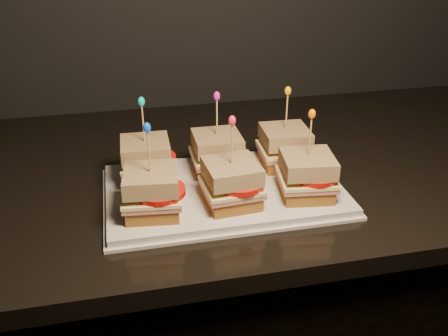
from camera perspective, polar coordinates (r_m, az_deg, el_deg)
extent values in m
cube|color=black|center=(1.02, -9.06, -1.05)|extent=(2.19, 0.72, 0.03)
cube|color=silver|center=(0.90, 0.00, -2.59)|extent=(0.42, 0.26, 0.02)
cube|color=silver|center=(0.91, 0.00, -2.92)|extent=(0.43, 0.27, 0.01)
cube|color=brown|center=(0.93, -8.78, -0.54)|extent=(0.09, 0.09, 0.02)
cube|color=#B25F61|center=(0.92, -8.85, 0.32)|extent=(0.09, 0.09, 0.01)
cube|color=#FFED9A|center=(0.92, -8.88, 0.71)|extent=(0.10, 0.09, 0.01)
cylinder|color=red|center=(0.91, -8.14, 1.04)|extent=(0.08, 0.08, 0.01)
cube|color=#59320B|center=(0.91, -9.00, 2.21)|extent=(0.09, 0.09, 0.03)
cylinder|color=tan|center=(0.89, -9.21, 4.80)|extent=(0.00, 0.00, 0.09)
ellipsoid|color=#06C1C5|center=(0.88, -9.42, 7.52)|extent=(0.01, 0.01, 0.02)
cube|color=brown|center=(0.95, -0.77, 0.26)|extent=(0.08, 0.08, 0.02)
cube|color=#B25F61|center=(0.94, -0.78, 1.11)|extent=(0.09, 0.09, 0.01)
cube|color=#FFED9A|center=(0.94, -0.78, 1.50)|extent=(0.09, 0.09, 0.01)
cylinder|color=red|center=(0.93, 0.01, 1.83)|extent=(0.08, 0.08, 0.01)
cube|color=#59320B|center=(0.92, -0.79, 2.98)|extent=(0.09, 0.09, 0.03)
cylinder|color=tan|center=(0.91, -0.81, 5.55)|extent=(0.00, 0.00, 0.09)
ellipsoid|color=#CF1EA6|center=(0.89, -0.83, 8.24)|extent=(0.01, 0.01, 0.02)
cube|color=brown|center=(0.98, 6.85, 1.02)|extent=(0.09, 0.09, 0.02)
cube|color=#B25F61|center=(0.97, 6.90, 1.85)|extent=(0.10, 0.09, 0.01)
cube|color=#FFED9A|center=(0.97, 6.92, 2.22)|extent=(0.10, 0.09, 0.01)
cylinder|color=red|center=(0.96, 7.74, 2.54)|extent=(0.08, 0.08, 0.01)
cube|color=#59320B|center=(0.96, 7.01, 3.66)|extent=(0.09, 0.09, 0.03)
cylinder|color=tan|center=(0.94, 7.16, 6.15)|extent=(0.00, 0.00, 0.09)
ellipsoid|color=#F4B006|center=(0.93, 7.32, 8.75)|extent=(0.01, 0.01, 0.02)
cube|color=brown|center=(0.83, -8.12, -4.32)|extent=(0.09, 0.09, 0.02)
cube|color=#B25F61|center=(0.82, -8.19, -3.38)|extent=(0.10, 0.10, 0.01)
cube|color=#FFED9A|center=(0.82, -8.23, -2.96)|extent=(0.10, 0.10, 0.01)
cylinder|color=red|center=(0.81, -7.38, -2.62)|extent=(0.08, 0.08, 0.01)
cube|color=#59320B|center=(0.80, -8.35, -1.32)|extent=(0.09, 0.09, 0.03)
cylinder|color=tan|center=(0.78, -8.57, 1.55)|extent=(0.00, 0.00, 0.09)
ellipsoid|color=blue|center=(0.76, -8.80, 4.58)|extent=(0.01, 0.01, 0.02)
cube|color=brown|center=(0.84, 0.87, -3.34)|extent=(0.09, 0.09, 0.02)
cube|color=#B25F61|center=(0.84, 0.88, -2.42)|extent=(0.10, 0.10, 0.01)
cube|color=#FFED9A|center=(0.83, 0.88, -2.00)|extent=(0.10, 0.10, 0.01)
cylinder|color=red|center=(0.83, 1.79, -1.66)|extent=(0.08, 0.08, 0.01)
cube|color=#59320B|center=(0.82, 0.89, -0.38)|extent=(0.09, 0.09, 0.03)
cylinder|color=tan|center=(0.80, 0.92, 2.45)|extent=(0.00, 0.00, 0.09)
ellipsoid|color=#E92142|center=(0.78, 0.94, 5.44)|extent=(0.01, 0.01, 0.02)
cube|color=brown|center=(0.88, 9.31, -2.36)|extent=(0.09, 0.09, 0.02)
cube|color=#B25F61|center=(0.87, 9.38, -1.46)|extent=(0.10, 0.10, 0.01)
cube|color=#FFED9A|center=(0.87, 9.42, -1.06)|extent=(0.11, 0.10, 0.01)
cylinder|color=red|center=(0.87, 10.34, -0.72)|extent=(0.08, 0.08, 0.01)
cube|color=#59320B|center=(0.86, 9.55, 0.51)|extent=(0.10, 0.10, 0.03)
cylinder|color=tan|center=(0.84, 9.79, 3.23)|extent=(0.00, 0.00, 0.09)
ellipsoid|color=#FA6806|center=(0.82, 10.03, 6.10)|extent=(0.01, 0.01, 0.02)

